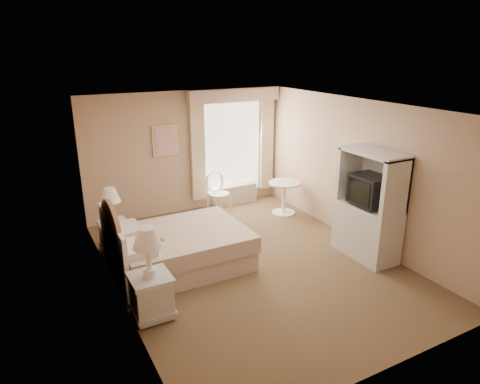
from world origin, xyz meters
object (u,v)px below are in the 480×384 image
bed (175,248)px  nightstand_near (151,285)px  cafe_chair (217,190)px  round_table (284,193)px  armoire (368,214)px  nightstand_far (113,228)px

bed → nightstand_near: 1.31m
nightstand_near → cafe_chair: nightstand_near is taller
bed → round_table: bearing=22.0°
bed → armoire: bearing=-20.4°
bed → nightstand_far: 1.25m
round_table → bed: bearing=-158.0°
cafe_chair → nightstand_far: bearing=-169.2°
bed → nightstand_far: bearing=124.9°
nightstand_near → armoire: size_ratio=0.68×
bed → armoire: 3.16m
nightstand_far → armoire: bearing=-30.1°
nightstand_near → round_table: (3.51, 2.22, -0.01)m
nightstand_near → cafe_chair: (2.27, 2.84, 0.06)m
bed → round_table: bed is taller
armoire → cafe_chair: bearing=115.9°
nightstand_far → cafe_chair: 2.39m
round_table → nightstand_near: bearing=-147.7°
bed → round_table: 3.02m
nightstand_far → cafe_chair: nightstand_far is taller
round_table → armoire: armoire is taller
armoire → nightstand_near: bearing=180.0°
nightstand_far → cafe_chair: (2.27, 0.72, 0.10)m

